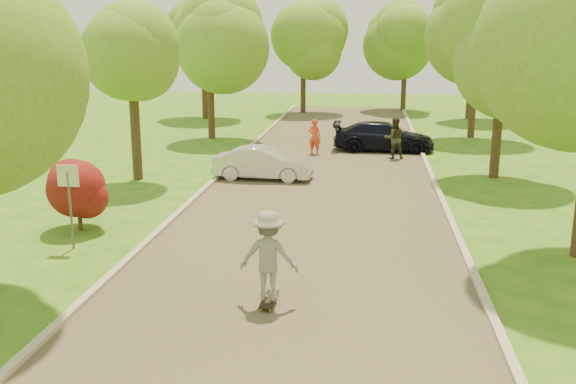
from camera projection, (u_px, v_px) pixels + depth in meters
The scene contains 20 objects.
ground at pixel (276, 331), 11.82m from camera, with size 100.00×100.00×0.00m, color #296919.
road at pixel (313, 214), 19.53m from camera, with size 8.00×60.00×0.01m, color #4C4438.
curb_left at pixel (184, 208), 20.01m from camera, with size 0.18×60.00×0.12m, color #B2AD9E.
curb_right at pixel (449, 217), 19.02m from camera, with size 0.18×60.00×0.12m, color #B2AD9E.
street_sign at pixel (69, 189), 16.01m from camera, with size 0.55×0.06×2.17m.
red_shrub at pixel (78, 192), 17.63m from camera, with size 1.70×1.70×1.95m.
tree_l_midb at pixel (136, 55), 23.12m from camera, with size 4.30×4.20×6.62m.
tree_l_far at pixel (213, 32), 32.49m from camera, with size 4.92×4.80×7.79m.
tree_r_midb at pixel (509, 47), 23.35m from camera, with size 4.51×4.40×7.01m.
tree_r_far at pixel (483, 24), 32.68m from camera, with size 5.33×5.20×8.34m.
tree_bg_a at pixel (206, 35), 40.53m from camera, with size 5.12×5.00×7.72m.
tree_bg_b at pixel (477, 31), 40.34m from camera, with size 5.12×5.00×7.95m.
tree_bg_c at pixel (307, 39), 43.73m from camera, with size 4.92×4.80×7.33m.
tree_bg_d at pixel (409, 35), 44.73m from camera, with size 5.12×5.00×7.72m.
silver_sedan at pixel (263, 163), 24.09m from camera, with size 1.29×3.71×1.22m, color silver.
dark_sedan at pixel (383, 136), 29.99m from camera, with size 1.91×4.69×1.36m, color black.
longboard at pixel (269, 300), 12.95m from camera, with size 0.29×0.95×0.11m.
skateboarder at pixel (269, 256), 12.73m from camera, with size 1.19×0.68×1.84m, color gray.
person_striped at pixel (315, 137), 29.13m from camera, with size 0.59×0.39×1.62m, color red.
person_olive at pixel (394, 138), 27.99m from camera, with size 0.88×0.69×1.82m, color #2D311D.
Camera 1 is at (1.59, -10.76, 5.30)m, focal length 40.00 mm.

